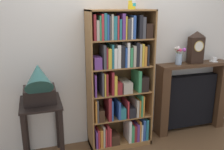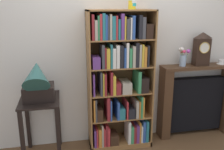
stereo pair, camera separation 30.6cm
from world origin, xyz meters
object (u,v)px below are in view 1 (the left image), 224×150
(flower_vase, at_px, (179,56))
(teacup_with_saucer, at_px, (214,60))
(gramophone, at_px, (39,84))
(side_table_left, at_px, (42,118))
(fireplace_mantel, at_px, (190,97))
(bookshelf, at_px, (120,82))
(mantel_clock, at_px, (196,47))

(flower_vase, relative_size, teacup_with_saucer, 1.96)
(gramophone, distance_m, teacup_with_saucer, 2.41)
(side_table_left, height_order, fireplace_mantel, fireplace_mantel)
(bookshelf, bearing_deg, fireplace_mantel, 4.30)
(bookshelf, height_order, mantel_clock, bookshelf)
(fireplace_mantel, height_order, teacup_with_saucer, teacup_with_saucer)
(fireplace_mantel, bearing_deg, gramophone, -173.51)
(fireplace_mantel, bearing_deg, mantel_clock, -91.97)
(bookshelf, height_order, teacup_with_saucer, bookshelf)
(gramophone, bearing_deg, flower_vase, 6.86)
(gramophone, relative_size, fireplace_mantel, 0.50)
(side_table_left, relative_size, gramophone, 1.40)
(bookshelf, height_order, side_table_left, bookshelf)
(mantel_clock, relative_size, teacup_with_saucer, 3.45)
(side_table_left, height_order, teacup_with_saucer, teacup_with_saucer)
(bookshelf, distance_m, side_table_left, 1.02)
(bookshelf, distance_m, flower_vase, 0.91)
(bookshelf, height_order, flower_vase, bookshelf)
(bookshelf, height_order, fireplace_mantel, bookshelf)
(side_table_left, bearing_deg, mantel_clock, 4.18)
(gramophone, relative_size, mantel_clock, 1.22)
(side_table_left, xyz_separation_m, teacup_with_saucer, (2.40, 0.15, 0.49))
(side_table_left, xyz_separation_m, mantel_clock, (2.08, 0.15, 0.68))
(gramophone, bearing_deg, side_table_left, 90.00)
(side_table_left, height_order, mantel_clock, mantel_clock)
(bookshelf, distance_m, fireplace_mantel, 1.18)
(bookshelf, relative_size, mantel_clock, 3.96)
(gramophone, relative_size, teacup_with_saucer, 4.21)
(gramophone, bearing_deg, bookshelf, 9.00)
(side_table_left, xyz_separation_m, flower_vase, (1.83, 0.16, 0.58))
(gramophone, bearing_deg, fireplace_mantel, 6.49)
(mantel_clock, xyz_separation_m, flower_vase, (-0.26, 0.00, -0.10))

